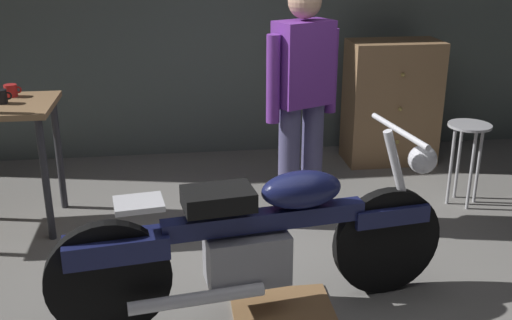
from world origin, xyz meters
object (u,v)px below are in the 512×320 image
shop_stool (468,142)px  mug_black_matte (1,97)px  person_standing (302,98)px  motorcycle (259,238)px  mug_red_diner (11,91)px  wooden_dresser (391,102)px

shop_stool → mug_black_matte: mug_black_matte is taller
person_standing → shop_stool: person_standing is taller
person_standing → motorcycle: bearing=42.8°
motorcycle → mug_red_diner: (-1.55, 1.47, 0.49)m
person_standing → wooden_dresser: 1.62m
mug_black_matte → person_standing: bearing=-5.8°
shop_stool → wooden_dresser: bearing=103.7°
person_standing → shop_stool: bearing=161.6°
motorcycle → mug_red_diner: 2.19m
wooden_dresser → mug_black_matte: bearing=-162.6°
motorcycle → wooden_dresser: bearing=48.1°
person_standing → mug_red_diner: size_ratio=14.05×
person_standing → shop_stool: (1.31, 0.15, -0.43)m
motorcycle → mug_red_diner: size_ratio=18.33×
motorcycle → mug_black_matte: bearing=132.5°
wooden_dresser → mug_black_matte: size_ratio=9.62×
motorcycle → person_standing: 1.26m
wooden_dresser → mug_red_diner: wooden_dresser is taller
shop_stool → mug_red_diner: 3.34m
shop_stool → mug_red_diner: size_ratio=5.38×
mug_red_diner → mug_black_matte: 0.19m
motorcycle → shop_stool: size_ratio=3.40×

